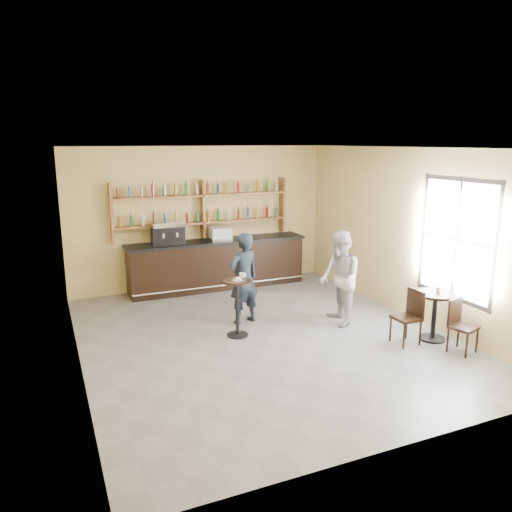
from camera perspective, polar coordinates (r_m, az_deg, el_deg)
name	(u,v)px	position (r m, az deg, el deg)	size (l,w,h in m)	color
floor	(264,337)	(8.74, 0.89, -9.22)	(7.00, 7.00, 0.00)	slate
ceiling	(264,148)	(8.09, 0.97, 12.25)	(7.00, 7.00, 0.00)	white
wall_back	(201,217)	(11.50, -6.29, 4.40)	(7.00, 7.00, 0.00)	#D4BB78
wall_front	(404,311)	(5.39, 16.53, -6.04)	(7.00, 7.00, 0.00)	#D4BB78
wall_left	(73,264)	(7.57, -20.23, -0.84)	(7.00, 7.00, 0.00)	#D4BB78
wall_right	(408,233)	(9.87, 17.03, 2.48)	(7.00, 7.00, 0.00)	#D4BB78
window_pane	(457,240)	(8.99, 21.96, 1.75)	(2.00, 2.00, 0.00)	white
window_frame	(456,240)	(8.98, 21.93, 1.75)	(0.04, 1.70, 2.10)	black
shelf_unit	(203,209)	(11.35, -6.12, 5.36)	(4.00, 0.26, 1.40)	brown
liquor_bottles	(202,202)	(11.32, -6.14, 6.21)	(3.68, 0.10, 1.00)	#8C5919
bar_counter	(217,264)	(11.45, -4.43, -0.91)	(4.12, 0.80, 1.12)	black
espresso_machine	(168,233)	(10.98, -10.05, 2.61)	(0.69, 0.44, 0.49)	black
pastry_case	(220,234)	(11.33, -4.15, 2.57)	(0.48, 0.38, 0.29)	silver
pedestal_table	(237,308)	(8.63, -2.15, -5.99)	(0.49, 0.49, 1.00)	black
napkin	(237,280)	(8.48, -2.18, -2.78)	(0.15, 0.15, 0.00)	white
donut	(238,279)	(8.47, -2.09, -2.63)	(0.12, 0.12, 0.04)	#C58B48
cup_pedestal	(243,275)	(8.60, -1.55, -2.23)	(0.11, 0.11, 0.09)	white
man_main	(244,278)	(9.14, -1.42, -2.58)	(0.62, 0.41, 1.70)	black
cafe_table	(434,316)	(9.01, 19.67, -6.50)	(0.66, 0.66, 0.83)	black
cup_cafe	(438,290)	(8.91, 20.13, -3.67)	(0.09, 0.09, 0.09)	white
chair_west	(406,317)	(8.68, 16.79, -6.73)	(0.40, 0.40, 0.92)	black
chair_south	(464,327)	(8.64, 22.64, -7.47)	(0.37, 0.37, 0.87)	black
patron_second	(340,278)	(9.19, 9.53, -2.55)	(0.85, 0.66, 1.74)	#A4A4A9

